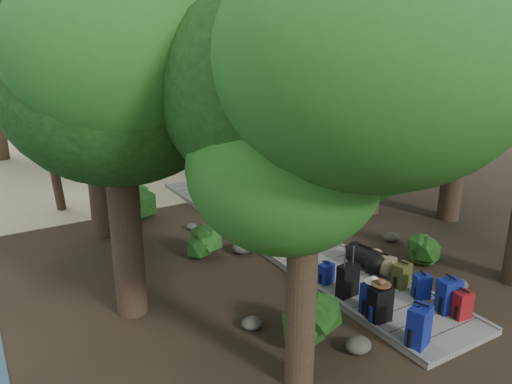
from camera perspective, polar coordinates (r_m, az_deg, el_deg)
ground at (r=13.00m, az=5.09°, el=-6.68°), size 120.00×120.00×0.00m
sand_beach at (r=27.02m, az=-15.25°, el=5.68°), size 40.00×22.00×0.02m
boardwalk at (r=13.73m, az=2.65°, el=-4.99°), size 2.00×12.00×0.12m
backpack_left_a at (r=9.39m, az=18.15°, el=-14.17°), size 0.52×0.43×0.82m
backpack_left_b at (r=9.92m, az=13.98°, el=-12.13°), size 0.44×0.33×0.77m
backpack_left_c at (r=10.16m, az=13.02°, el=-11.54°), size 0.38×0.27×0.70m
backpack_left_d at (r=11.15m, az=8.04°, el=-9.06°), size 0.36×0.29×0.49m
backpack_right_a at (r=10.54m, az=22.55°, el=-11.69°), size 0.36×0.27×0.60m
backpack_right_b at (r=10.62m, az=21.17°, el=-10.80°), size 0.47×0.36×0.76m
backpack_right_c at (r=10.99m, az=18.43°, el=-10.06°), size 0.40×0.34×0.57m
backpack_right_d at (r=11.31m, az=16.32°, el=-8.97°), size 0.43×0.35×0.58m
duffel_right_khaki at (r=11.92m, az=14.10°, el=-7.80°), size 0.61×0.73×0.42m
duffel_right_black at (r=12.00m, az=12.37°, el=-7.28°), size 0.59×0.84×0.49m
suitcase_on_boardwalk at (r=10.66m, az=10.44°, el=-9.91°), size 0.46×0.28×0.69m
lone_suitcase_on_sand at (r=19.67m, az=-7.56°, el=2.78°), size 0.45×0.33×0.63m
hat_brown at (r=9.69m, az=14.13°, el=-9.92°), size 0.37×0.37×0.11m
hat_white at (r=9.93m, az=13.30°, el=-9.64°), size 0.34×0.34×0.11m
kayak at (r=20.84m, az=-18.22°, el=2.46°), size 1.57×3.44×0.34m
sun_lounger at (r=22.52m, az=-4.46°, el=4.80°), size 0.89×2.04×0.64m
tree_right_b at (r=15.33m, az=22.93°, el=13.42°), size 5.11×5.11×9.13m
tree_right_c at (r=15.14m, az=13.86°, el=12.59°), size 4.78×4.78×8.27m
tree_right_d at (r=18.59m, az=10.07°, el=19.47°), size 6.55×6.55×12.01m
tree_right_e at (r=20.59m, az=3.01°, el=13.84°), size 4.41×4.41×7.94m
tree_right_f at (r=24.06m, az=4.30°, el=17.44°), size 5.89×5.89×10.52m
tree_left_a at (r=7.05m, az=5.60°, el=1.13°), size 4.03×4.03×6.71m
tree_left_b at (r=9.26m, az=-15.83°, el=10.39°), size 4.75×4.75×8.56m
tree_left_c at (r=13.59m, az=-18.53°, el=11.10°), size 4.60×4.60×8.00m
tree_back_a at (r=24.74m, az=-18.11°, el=14.75°), size 5.13×5.13×8.87m
tree_back_b at (r=27.80m, az=-11.75°, el=16.07°), size 5.29×5.29×9.45m
tree_back_c at (r=28.04m, az=-4.56°, el=15.57°), size 4.81×4.81×8.66m
palm_right_a at (r=18.79m, az=0.28°, el=13.01°), size 4.47×4.47×7.63m
palm_right_b at (r=23.73m, az=-1.11°, el=16.24°), size 4.91×4.91×9.49m
palm_right_c at (r=23.26m, az=-8.31°, el=12.19°), size 4.00×4.00×6.37m
palm_left_a at (r=16.20m, az=-23.26°, el=8.37°), size 3.92×3.92×6.24m
rock_left_a at (r=9.32m, az=11.59°, el=-16.76°), size 0.49×0.44×0.27m
rock_left_b at (r=9.77m, az=-0.47°, el=-14.75°), size 0.41×0.37×0.22m
rock_left_c at (r=12.78m, az=-1.57°, el=-6.29°), size 0.58×0.52×0.32m
rock_left_d at (r=14.39m, az=-7.40°, el=-3.93°), size 0.31×0.28×0.17m
rock_right_a at (r=11.90m, az=22.10°, el=-9.79°), size 0.44×0.40×0.24m
rock_right_b at (r=13.94m, az=15.22°, el=-4.99°), size 0.44×0.39×0.24m
rock_right_c at (r=14.67m, az=6.61°, el=-3.47°), size 0.30×0.27×0.16m
shrub_left_a at (r=9.19m, az=5.90°, el=-14.00°), size 1.19×1.19×1.07m
shrub_left_b at (r=12.64m, az=-6.48°, el=-5.58°), size 0.84×0.84×0.76m
shrub_left_c at (r=15.45m, az=-13.40°, el=-0.81°), size 1.28×1.28×1.15m
shrub_right_a at (r=12.62m, az=18.68°, el=-6.43°), size 0.87×0.87×0.79m
shrub_right_b at (r=15.71m, az=10.31°, el=-0.02°), size 1.44×1.44×1.29m
shrub_right_c at (r=18.58m, az=0.69°, el=2.34°), size 0.95×0.95×0.86m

